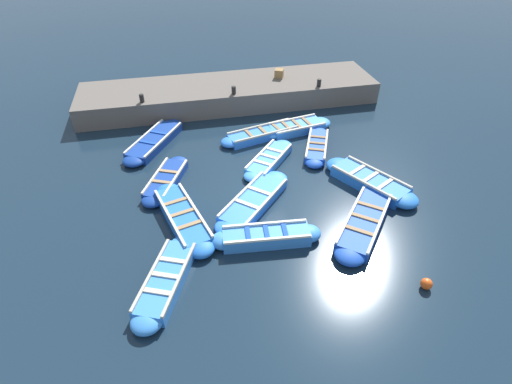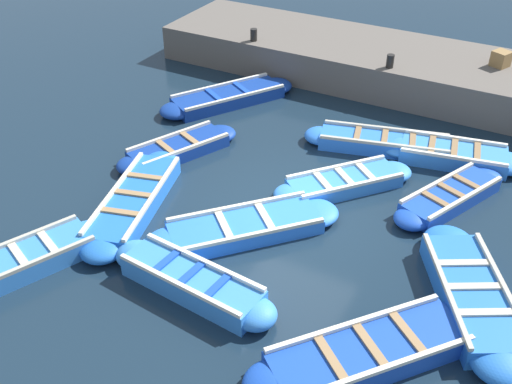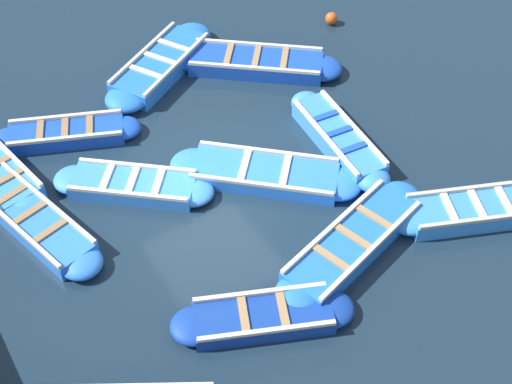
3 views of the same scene
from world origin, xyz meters
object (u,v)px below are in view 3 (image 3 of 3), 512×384
object	(u,v)px
boat_inner_gap	(263,317)
buoy_orange_near	(331,18)
boat_drifting	(352,243)
boat_tucked	(475,211)
boat_outer_right	(256,63)
boat_end_of_row	(338,139)
boat_stern_in	(161,65)
boat_mid_row	(133,185)
boat_outer_left	(265,174)
boat_broadside	(32,219)
boat_near_quay	(66,134)

from	to	relation	value
boat_inner_gap	buoy_orange_near	distance (m)	9.10
boat_drifting	boat_tucked	xyz separation A→B (m)	(-2.48, 0.61, -0.00)
boat_outer_right	boat_inner_gap	bearing A→B (deg)	58.64
boat_end_of_row	boat_stern_in	size ratio (longest dim) A/B	0.91
boat_inner_gap	boat_outer_right	distance (m)	7.03
boat_mid_row	boat_outer_left	bearing A→B (deg)	154.90
boat_inner_gap	boat_broadside	xyz separation A→B (m)	(2.52, -4.16, 0.02)
boat_end_of_row	boat_inner_gap	distance (m)	4.64
boat_stern_in	boat_drifting	distance (m)	6.67
boat_end_of_row	buoy_orange_near	bearing A→B (deg)	-124.72
boat_inner_gap	boat_near_quay	size ratio (longest dim) A/B	1.00
buoy_orange_near	boat_broadside	bearing A→B (deg)	15.40
boat_tucked	buoy_orange_near	xyz separation A→B (m)	(-1.59, -6.75, -0.02)
boat_outer_left	boat_tucked	size ratio (longest dim) A/B	1.02
boat_mid_row	boat_outer_left	world-z (taller)	boat_outer_left
boat_outer_right	boat_tucked	world-z (taller)	boat_tucked
boat_outer_left	boat_near_quay	size ratio (longest dim) A/B	1.11
boat_broadside	boat_tucked	xyz separation A→B (m)	(-7.22, 4.32, 0.01)
boat_stern_in	boat_tucked	bearing A→B (deg)	112.44
boat_outer_right	boat_tucked	bearing A→B (deg)	99.54
boat_mid_row	boat_tucked	size ratio (longest dim) A/B	0.86
boat_mid_row	boat_stern_in	size ratio (longest dim) A/B	0.80
boat_drifting	buoy_orange_near	size ratio (longest dim) A/B	12.79
boat_stern_in	buoy_orange_near	distance (m)	4.62
boat_outer_left	buoy_orange_near	bearing A→B (deg)	-139.74
boat_outer_right	boat_stern_in	xyz separation A→B (m)	(1.96, -1.10, 0.02)
boat_broadside	boat_stern_in	size ratio (longest dim) A/B	1.05
boat_end_of_row	boat_outer_right	distance (m)	3.18
boat_mid_row	boat_end_of_row	distance (m)	4.35
boat_inner_gap	boat_stern_in	world-z (taller)	boat_stern_in
boat_end_of_row	boat_drifting	bearing A→B (deg)	58.47
boat_stern_in	boat_drifting	world-z (taller)	boat_stern_in
boat_outer_left	boat_tucked	xyz separation A→B (m)	(-2.84, 3.00, 0.03)
boat_broadside	buoy_orange_near	world-z (taller)	boat_broadside
boat_near_quay	boat_tucked	xyz separation A→B (m)	(-5.76, 6.24, 0.02)
boat_near_quay	boat_drifting	size ratio (longest dim) A/B	0.79
boat_broadside	buoy_orange_near	size ratio (longest dim) A/B	12.47
boat_near_quay	buoy_orange_near	size ratio (longest dim) A/B	10.16
boat_end_of_row	boat_broadside	distance (m)	6.35
boat_mid_row	boat_drifting	xyz separation A→B (m)	(-2.74, 3.50, 0.03)
boat_near_quay	boat_stern_in	distance (m)	2.94
boat_outer_right	boat_broadside	xyz separation A→B (m)	(6.19, 1.85, -0.00)
boat_inner_gap	buoy_orange_near	xyz separation A→B (m)	(-6.28, -6.59, 0.01)
boat_end_of_row	boat_near_quay	distance (m)	5.75
boat_drifting	buoy_orange_near	world-z (taller)	boat_drifting
boat_outer_right	boat_broadside	world-z (taller)	boat_outer_right
boat_outer_left	boat_end_of_row	bearing A→B (deg)	179.80
boat_drifting	buoy_orange_near	xyz separation A→B (m)	(-4.06, -6.14, -0.03)
boat_outer_left	boat_outer_right	bearing A→B (deg)	-119.67
boat_stern_in	buoy_orange_near	bearing A→B (deg)	173.59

